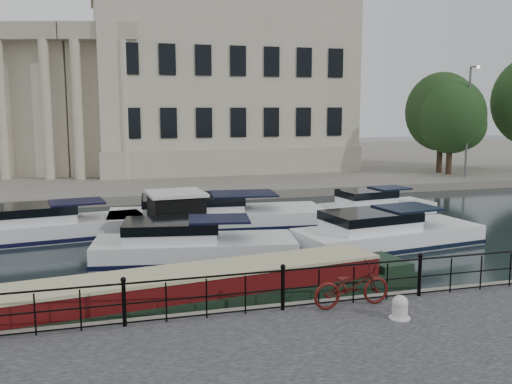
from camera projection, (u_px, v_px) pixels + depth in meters
ground_plane at (258, 302)px, 16.99m from camera, size 160.00×160.00×0.00m
far_bank at (143, 164)px, 54.01m from camera, size 120.00×42.00×0.55m
railing at (283, 286)px, 14.67m from camera, size 24.14×0.14×1.22m
civic_building at (134, 91)px, 48.64m from camera, size 53.55×31.84×16.85m
lamp_posts at (512, 119)px, 43.03m from camera, size 8.24×1.55×8.07m
bicycle at (352, 286)px, 14.93m from camera, size 2.20×0.87×1.14m
mooring_bollard at (400, 308)px, 14.12m from camera, size 0.53×0.53×0.60m
narrowboat at (193, 298)px, 16.21m from camera, size 14.59×3.89×1.53m
harbour_hut at (176, 218)px, 24.71m from camera, size 3.42×2.92×2.20m
cabin_cruisers at (236, 228)px, 25.46m from camera, size 22.87×9.95×1.99m
trees at (491, 110)px, 44.46m from camera, size 13.50×7.49×9.26m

